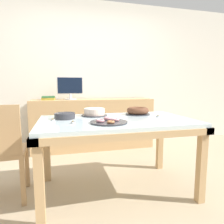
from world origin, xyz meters
TOP-DOWN VIEW (x-y plane):
  - ground_plane at (0.00, 0.00)m, footprint 12.00×12.00m
  - wall_back at (0.00, 1.79)m, footprint 8.00×0.10m
  - dining_table at (0.00, 0.00)m, footprint 1.56×0.94m
  - chair at (-1.10, 0.04)m, footprint 0.44×0.44m
  - sideboard at (0.00, 1.49)m, footprint 2.07×0.44m
  - computer_monitor at (-0.39, 1.49)m, footprint 0.42×0.20m
  - book_stack at (-0.74, 1.49)m, footprint 0.21×0.19m
  - cake_chocolate_round at (-0.18, 0.29)m, footprint 0.29×0.29m
  - cake_golden_bundt at (0.33, 0.25)m, footprint 0.29×0.29m
  - pastry_platter at (-0.12, -0.18)m, footprint 0.35×0.35m
  - plate_stack at (-0.51, 0.15)m, footprint 0.21×0.21m
  - tealight_left_edge at (-0.44, -0.14)m, footprint 0.04×0.04m
  - tealight_right_edge at (0.47, 0.01)m, footprint 0.04×0.04m
  - tealight_centre at (-0.62, 0.05)m, footprint 0.04×0.04m

SIDE VIEW (x-z plane):
  - ground_plane at x=0.00m, z-range 0.00..0.00m
  - sideboard at x=0.00m, z-range 0.00..0.87m
  - chair at x=-1.10m, z-range 0.05..0.99m
  - dining_table at x=0.00m, z-range 0.29..1.05m
  - tealight_left_edge at x=-0.44m, z-range 0.76..0.79m
  - tealight_right_edge at x=0.47m, z-range 0.76..0.79m
  - tealight_centre at x=-0.62m, z-range 0.76..0.79m
  - pastry_platter at x=-0.12m, z-range 0.75..0.80m
  - plate_stack at x=-0.51m, z-range 0.76..0.82m
  - cake_chocolate_round at x=-0.18m, z-range 0.76..0.85m
  - cake_golden_bundt at x=0.33m, z-range 0.76..0.85m
  - book_stack at x=-0.74m, z-range 0.87..0.93m
  - computer_monitor at x=-0.39m, z-range 0.87..1.25m
  - wall_back at x=0.00m, z-range 0.00..2.60m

